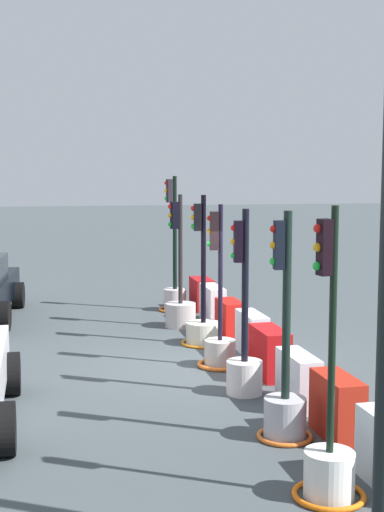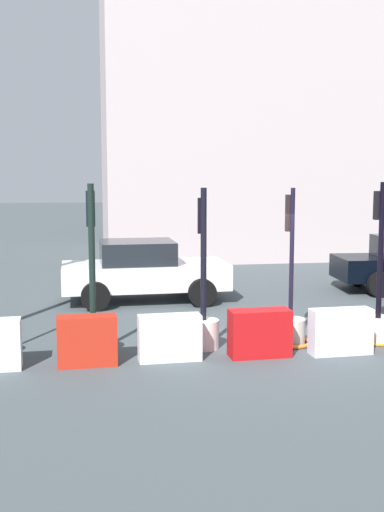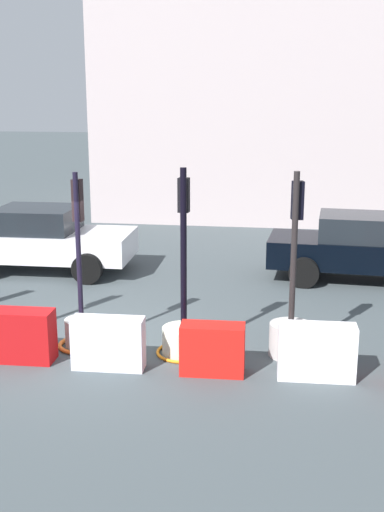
{
  "view_description": "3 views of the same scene",
  "coord_description": "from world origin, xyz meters",
  "px_view_note": "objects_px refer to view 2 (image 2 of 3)",
  "views": [
    {
      "loc": [
        -12.91,
        2.76,
        3.62
      ],
      "look_at": [
        1.46,
        0.08,
        1.89
      ],
      "focal_mm": 51.8,
      "sensor_mm": 36.0,
      "label": 1
    },
    {
      "loc": [
        -3.76,
        -11.64,
        3.26
      ],
      "look_at": [
        -1.91,
        -0.32,
        1.76
      ],
      "focal_mm": 44.82,
      "sensor_mm": 36.0,
      "label": 2
    },
    {
      "loc": [
        3.4,
        -10.15,
        4.21
      ],
      "look_at": [
        1.82,
        0.41,
        1.52
      ],
      "focal_mm": 45.51,
      "sensor_mm": 36.0,
      "label": 3
    }
  ],
  "objects_px": {
    "traffic_light_1": "(93,323)",
    "construction_barrier_2": "(170,338)",
    "traffic_light_3": "(290,320)",
    "car_white_van": "(143,271)",
    "construction_barrier_3": "(260,333)",
    "construction_barrier_1": "(87,341)",
    "traffic_light_4": "(378,317)",
    "construction_barrier_4": "(341,331)",
    "traffic_light_2": "(203,316)"
  },
  "relations": [
    {
      "from": "construction_barrier_4",
      "to": "car_white_van",
      "type": "relative_size",
      "value": 0.27
    },
    {
      "from": "traffic_light_4",
      "to": "traffic_light_2",
      "type": "bearing_deg",
      "value": 179.58
    },
    {
      "from": "traffic_light_3",
      "to": "construction_barrier_3",
      "type": "bearing_deg",
      "value": -138.1
    },
    {
      "from": "traffic_light_1",
      "to": "construction_barrier_3",
      "type": "xyz_separation_m",
      "value": [
        2.92,
        -0.66,
        -0.15
      ]
    },
    {
      "from": "traffic_light_2",
      "to": "traffic_light_3",
      "type": "bearing_deg",
      "value": 0.67
    },
    {
      "from": "traffic_light_2",
      "to": "traffic_light_1",
      "type": "bearing_deg",
      "value": -179.0
    },
    {
      "from": "construction_barrier_1",
      "to": "traffic_light_1",
      "type": "bearing_deg",
      "value": 80.73
    },
    {
      "from": "construction_barrier_3",
      "to": "construction_barrier_1",
      "type": "bearing_deg",
      "value": -179.25
    },
    {
      "from": "construction_barrier_2",
      "to": "construction_barrier_1",
      "type": "bearing_deg",
      "value": -177.55
    },
    {
      "from": "traffic_light_2",
      "to": "traffic_light_4",
      "type": "xyz_separation_m",
      "value": [
        3.46,
        -0.03,
        -0.15
      ]
    },
    {
      "from": "traffic_light_3",
      "to": "construction_barrier_3",
      "type": "distance_m",
      "value": 1.07
    },
    {
      "from": "traffic_light_1",
      "to": "traffic_light_3",
      "type": "bearing_deg",
      "value": 0.85
    },
    {
      "from": "traffic_light_1",
      "to": "construction_barrier_1",
      "type": "height_order",
      "value": "traffic_light_1"
    },
    {
      "from": "construction_barrier_2",
      "to": "construction_barrier_3",
      "type": "height_order",
      "value": "construction_barrier_3"
    },
    {
      "from": "construction_barrier_3",
      "to": "construction_barrier_2",
      "type": "bearing_deg",
      "value": 179.24
    },
    {
      "from": "traffic_light_2",
      "to": "car_white_van",
      "type": "distance_m",
      "value": 4.67
    },
    {
      "from": "traffic_light_1",
      "to": "construction_barrier_2",
      "type": "bearing_deg",
      "value": -26.03
    },
    {
      "from": "construction_barrier_1",
      "to": "traffic_light_2",
      "type": "bearing_deg",
      "value": 18.96
    },
    {
      "from": "traffic_light_3",
      "to": "construction_barrier_1",
      "type": "height_order",
      "value": "traffic_light_3"
    },
    {
      "from": "traffic_light_1",
      "to": "construction_barrier_2",
      "type": "relative_size",
      "value": 2.78
    },
    {
      "from": "traffic_light_3",
      "to": "construction_barrier_1",
      "type": "bearing_deg",
      "value": -168.85
    },
    {
      "from": "traffic_light_1",
      "to": "construction_barrier_2",
      "type": "distance_m",
      "value": 1.47
    },
    {
      "from": "construction_barrier_3",
      "to": "construction_barrier_4",
      "type": "bearing_deg",
      "value": -3.32
    },
    {
      "from": "construction_barrier_3",
      "to": "construction_barrier_4",
      "type": "relative_size",
      "value": 0.97
    },
    {
      "from": "traffic_light_1",
      "to": "construction_barrier_1",
      "type": "distance_m",
      "value": 0.72
    },
    {
      "from": "traffic_light_3",
      "to": "construction_barrier_2",
      "type": "relative_size",
      "value": 2.7
    },
    {
      "from": "traffic_light_2",
      "to": "traffic_light_3",
      "type": "height_order",
      "value": "traffic_light_2"
    },
    {
      "from": "traffic_light_4",
      "to": "construction_barrier_2",
      "type": "distance_m",
      "value": 4.22
    },
    {
      "from": "traffic_light_1",
      "to": "traffic_light_3",
      "type": "distance_m",
      "value": 3.72
    },
    {
      "from": "traffic_light_4",
      "to": "construction_barrier_4",
      "type": "xyz_separation_m",
      "value": [
        -1.07,
        -0.76,
        -0.05
      ]
    },
    {
      "from": "construction_barrier_1",
      "to": "construction_barrier_4",
      "type": "height_order",
      "value": "construction_barrier_1"
    },
    {
      "from": "traffic_light_4",
      "to": "construction_barrier_2",
      "type": "bearing_deg",
      "value": -171.15
    },
    {
      "from": "traffic_light_3",
      "to": "construction_barrier_3",
      "type": "height_order",
      "value": "traffic_light_3"
    },
    {
      "from": "construction_barrier_1",
      "to": "traffic_light_4",
      "type": "bearing_deg",
      "value": 7.23
    },
    {
      "from": "traffic_light_4",
      "to": "construction_barrier_3",
      "type": "distance_m",
      "value": 2.65
    },
    {
      "from": "traffic_light_3",
      "to": "construction_barrier_2",
      "type": "distance_m",
      "value": 2.51
    },
    {
      "from": "car_white_van",
      "to": "construction_barrier_3",
      "type": "bearing_deg",
      "value": -73.1
    },
    {
      "from": "construction_barrier_2",
      "to": "construction_barrier_4",
      "type": "distance_m",
      "value": 3.1
    },
    {
      "from": "construction_barrier_1",
      "to": "construction_barrier_2",
      "type": "xyz_separation_m",
      "value": [
        1.42,
        0.06,
        -0.02
      ]
    },
    {
      "from": "car_white_van",
      "to": "traffic_light_4",
      "type": "bearing_deg",
      "value": -48.02
    },
    {
      "from": "traffic_light_2",
      "to": "construction_barrier_3",
      "type": "distance_m",
      "value": 1.15
    },
    {
      "from": "construction_barrier_1",
      "to": "construction_barrier_4",
      "type": "bearing_deg",
      "value": -0.59
    },
    {
      "from": "traffic_light_1",
      "to": "construction_barrier_2",
      "type": "xyz_separation_m",
      "value": [
        1.31,
        -0.64,
        -0.17
      ]
    },
    {
      "from": "traffic_light_1",
      "to": "car_white_van",
      "type": "xyz_separation_m",
      "value": [
        1.31,
        4.65,
        0.21
      ]
    },
    {
      "from": "traffic_light_4",
      "to": "construction_barrier_1",
      "type": "height_order",
      "value": "traffic_light_4"
    },
    {
      "from": "construction_barrier_2",
      "to": "traffic_light_4",
      "type": "bearing_deg",
      "value": 8.85
    },
    {
      "from": "construction_barrier_3",
      "to": "car_white_van",
      "type": "distance_m",
      "value": 5.56
    },
    {
      "from": "construction_barrier_1",
      "to": "construction_barrier_4",
      "type": "xyz_separation_m",
      "value": [
        4.53,
        -0.05,
        -0.01
      ]
    },
    {
      "from": "traffic_light_3",
      "to": "car_white_van",
      "type": "distance_m",
      "value": 5.2
    },
    {
      "from": "traffic_light_1",
      "to": "construction_barrier_4",
      "type": "relative_size",
      "value": 2.7
    }
  ]
}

